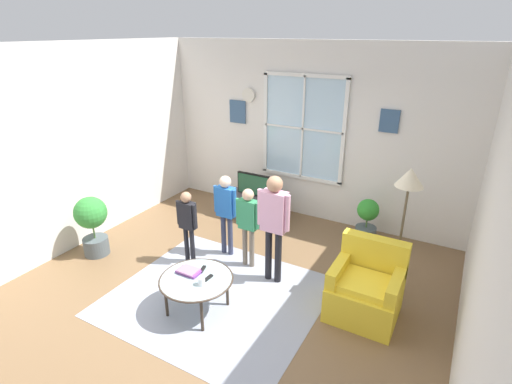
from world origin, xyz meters
TOP-DOWN VIEW (x-y plane):
  - ground_plane at (0.00, 0.00)m, footprint 5.82×6.08m
  - back_wall at (-0.01, 2.80)m, footprint 5.22×0.17m
  - side_wall_left at (-2.67, 0.00)m, footprint 0.12×5.48m
  - side_wall_right at (2.67, 0.00)m, footprint 0.12×5.48m
  - area_rug at (-0.04, 0.03)m, footprint 2.48×2.22m
  - tv_stand at (-0.72, 2.17)m, footprint 1.10×0.46m
  - television at (-0.72, 2.17)m, footprint 0.62×0.08m
  - armchair at (1.63, 0.63)m, footprint 0.76×0.74m
  - coffee_table at (-0.08, -0.29)m, footprint 0.86×0.86m
  - book_stack at (-0.23, -0.24)m, footprint 0.28×0.17m
  - cup at (0.04, -0.35)m, footprint 0.08×0.08m
  - remote_near_books at (0.04, -0.22)m, footprint 0.05×0.14m
  - remote_near_cup at (-0.12, -0.12)m, footprint 0.08×0.15m
  - person_green_shirt at (-0.05, 0.83)m, footprint 0.35×0.16m
  - person_pink_shirt at (0.41, 0.69)m, footprint 0.44×0.20m
  - person_blue_shirt at (-0.48, 0.95)m, footprint 0.37×0.17m
  - person_black_shirt at (-0.81, 0.50)m, footprint 0.33×0.15m
  - potted_plant_by_window at (1.20, 2.31)m, footprint 0.33×0.33m
  - potted_plant_corner at (-2.16, -0.00)m, footprint 0.46×0.46m
  - floor_lamp at (1.85, 1.20)m, footprint 0.32×0.32m

SIDE VIEW (x-z plane):
  - ground_plane at x=0.00m, z-range -0.02..0.00m
  - area_rug at x=-0.04m, z-range 0.00..0.01m
  - tv_stand at x=-0.72m, z-range 0.00..0.41m
  - armchair at x=1.63m, z-range -0.11..0.76m
  - potted_plant_by_window at x=1.20m, z-range 0.02..0.72m
  - coffee_table at x=-0.08m, z-range 0.20..0.65m
  - remote_near_books at x=0.04m, z-range 0.45..0.47m
  - remote_near_cup at x=-0.12m, z-range 0.45..0.47m
  - book_stack at x=-0.23m, z-range 0.44..0.49m
  - cup at x=0.04m, z-range 0.45..0.54m
  - potted_plant_corner at x=-2.16m, z-range 0.08..0.99m
  - television at x=-0.72m, z-range 0.42..0.83m
  - person_black_shirt at x=-0.81m, z-range 0.14..1.22m
  - person_green_shirt at x=-0.05m, z-range 0.15..1.31m
  - person_blue_shirt at x=-0.48m, z-range 0.16..1.38m
  - person_pink_shirt at x=0.41m, z-range 0.19..1.65m
  - floor_lamp at x=1.85m, z-range 0.56..2.22m
  - side_wall_left at x=-2.67m, z-range 0.00..2.94m
  - side_wall_right at x=2.67m, z-range 0.00..2.94m
  - back_wall at x=-0.01m, z-range 0.01..2.95m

